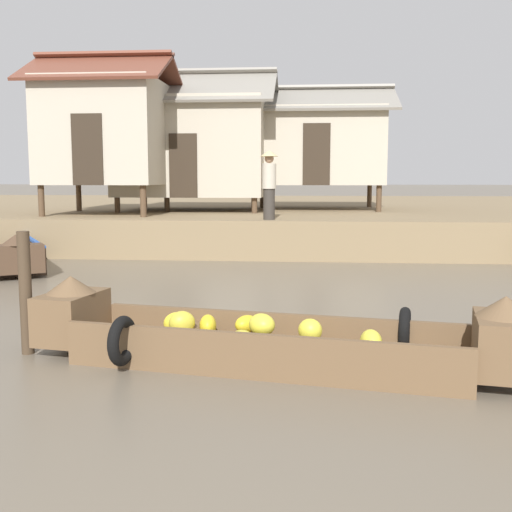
% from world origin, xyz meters
% --- Properties ---
extents(ground_plane, '(300.00, 300.00, 0.00)m').
position_xyz_m(ground_plane, '(0.00, 10.00, 0.00)').
color(ground_plane, '#665B4C').
extents(riverbank_strip, '(160.00, 20.00, 0.96)m').
position_xyz_m(riverbank_strip, '(0.00, 23.78, 0.48)').
color(riverbank_strip, '#7F6B4C').
rests_on(riverbank_strip, ground).
extents(banana_boat, '(5.29, 1.80, 0.87)m').
position_xyz_m(banana_boat, '(0.27, 5.52, 0.30)').
color(banana_boat, brown).
rests_on(banana_boat, ground).
extents(cargo_boat_upstream, '(3.65, 4.99, 0.88)m').
position_xyz_m(cargo_boat_upstream, '(-6.29, 12.80, 0.29)').
color(cargo_boat_upstream, '#473323').
rests_on(cargo_boat_upstream, ground).
extents(stilt_house_left, '(3.82, 3.57, 4.41)m').
position_xyz_m(stilt_house_left, '(-4.97, 16.33, 3.26)').
color(stilt_house_left, '#4C3826').
rests_on(stilt_house_left, riverbank_strip).
extents(stilt_house_mid_left, '(5.11, 3.91, 4.27)m').
position_xyz_m(stilt_house_mid_left, '(-2.91, 18.45, 2.93)').
color(stilt_house_mid_left, '#4C3826').
rests_on(stilt_house_mid_left, riverbank_strip).
extents(stilt_house_mid_right, '(4.82, 4.00, 3.90)m').
position_xyz_m(stilt_house_mid_right, '(0.84, 19.55, 2.99)').
color(stilt_house_mid_right, '#4C3826').
rests_on(stilt_house_mid_right, riverbank_strip).
extents(vendor_person, '(0.44, 0.44, 1.66)m').
position_xyz_m(vendor_person, '(-0.31, 14.28, 1.89)').
color(vendor_person, '#332D28').
rests_on(vendor_person, riverbank_strip).
extents(mooring_post, '(0.14, 0.14, 1.40)m').
position_xyz_m(mooring_post, '(-2.48, 5.74, 0.70)').
color(mooring_post, '#423323').
rests_on(mooring_post, ground).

